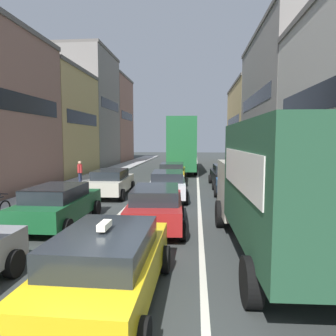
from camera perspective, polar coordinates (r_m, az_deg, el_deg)
name	(u,v)px	position (r m, az deg, el deg)	size (l,w,h in m)	color
ground_plane	(101,335)	(5.72, -12.47, -28.34)	(140.00, 140.00, 0.00)	#343938
sidewalk_left	(97,177)	(26.05, -13.20, -1.58)	(2.60, 64.00, 0.14)	#ADADAD
lane_stripe_left	(156,178)	(24.93, -2.23, -1.89)	(0.16, 60.00, 0.01)	silver
lane_stripe_right	(198,178)	(24.73, 5.62, -1.98)	(0.16, 60.00, 0.01)	silver
building_row_left	(56,116)	(31.75, -20.25, 9.20)	(7.20, 43.90, 13.37)	beige
building_row_right	(294,114)	(28.46, 22.66, 9.34)	(7.20, 43.90, 12.02)	tan
removalist_box_truck	(280,186)	(8.36, 20.40, -3.16)	(2.89, 7.77, 3.58)	#B7B29E
taxi_centre_lane_front	(108,264)	(6.16, -11.29, -17.36)	(2.10, 4.32, 1.66)	yellow
sedan_centre_lane_second	(156,206)	(10.96, -2.26, -7.10)	(2.29, 4.41, 1.49)	#A51E1E
wagon_left_lane_second	(58,204)	(11.93, -19.92, -6.39)	(2.07, 4.31, 1.49)	#19592D
hatchback_centre_lane_third	(168,184)	(16.14, -0.03, -3.05)	(2.27, 4.40, 1.49)	silver
sedan_left_lane_third	(111,182)	(17.28, -10.66, -2.58)	(2.17, 4.35, 1.49)	beige
coupe_centre_lane_fourth	(172,172)	(21.80, 0.80, -0.85)	(2.13, 4.34, 1.49)	#B29319
sedan_right_lane_behind_truck	(237,188)	(15.38, 12.78, -3.61)	(2.11, 4.33, 1.49)	#194C8C
wagon_right_lane_far	(226,175)	(20.66, 10.86, -1.29)	(2.17, 4.36, 1.49)	black
bus_mid_queue_primary	(182,143)	(29.81, 2.62, 4.74)	(3.11, 10.59, 5.06)	#1E6033
pedestrian_near_kerb	(80,171)	(22.18, -16.25, -0.57)	(0.34, 0.54, 1.66)	#262D47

